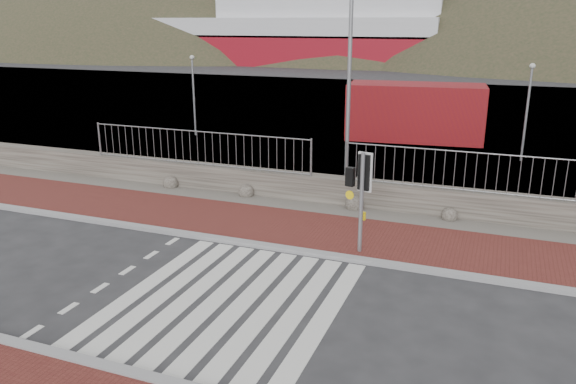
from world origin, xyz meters
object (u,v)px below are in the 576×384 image
at_px(ferry, 289,25).
at_px(streetlight, 353,72).
at_px(traffic_signal_far, 361,181).
at_px(shipping_container, 415,112).

height_order(ferry, streetlight, ferry).
height_order(ferry, traffic_signal_far, ferry).
relative_size(traffic_signal_far, streetlight, 0.36).
xyz_separation_m(ferry, shipping_container, (25.57, -48.92, -3.97)).
height_order(ferry, shipping_container, ferry).
bearing_deg(shipping_container, ferry, 111.60).
distance_m(streetlight, shipping_container, 11.20).
bearing_deg(traffic_signal_far, shipping_container, -73.11).
bearing_deg(traffic_signal_far, ferry, -54.45).
xyz_separation_m(ferry, traffic_signal_far, (26.59, -64.39, -3.42)).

